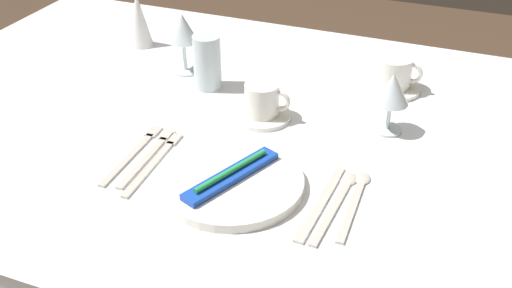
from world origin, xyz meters
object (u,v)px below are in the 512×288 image
at_px(napkin_folded, 139,20).
at_px(fork_outer, 155,161).
at_px(spoon_dessert, 356,197).
at_px(spoon_soup, 339,198).
at_px(wine_glass_centre, 183,31).
at_px(toothbrush_package, 231,175).
at_px(coffee_cup_right, 393,72).
at_px(coffee_cup_left, 263,99).
at_px(fork_inner, 149,155).
at_px(wine_glass_left, 392,92).
at_px(dinner_knife, 320,204).
at_px(fork_salad, 134,152).
at_px(drink_tumbler, 207,62).
at_px(dinner_plate, 231,183).

bearing_deg(napkin_folded, fork_outer, -56.76).
bearing_deg(spoon_dessert, spoon_soup, -149.53).
bearing_deg(napkin_folded, wine_glass_centre, -28.62).
bearing_deg(fork_outer, toothbrush_package, -6.61).
bearing_deg(coffee_cup_right, coffee_cup_left, -134.84).
relative_size(fork_inner, wine_glass_left, 1.65).
height_order(dinner_knife, napkin_folded, napkin_folded).
xyz_separation_m(fork_salad, dinner_knife, (0.38, -0.02, 0.00)).
xyz_separation_m(dinner_knife, coffee_cup_left, (-0.20, 0.25, 0.04)).
height_order(spoon_dessert, wine_glass_centre, wine_glass_centre).
height_order(coffee_cup_left, wine_glass_centre, wine_glass_centre).
bearing_deg(coffee_cup_left, drink_tumbler, 152.62).
height_order(toothbrush_package, wine_glass_centre, wine_glass_centre).
distance_m(coffee_cup_right, wine_glass_left, 0.19).
xyz_separation_m(dinner_plate, dinner_knife, (0.16, 0.01, -0.01)).
bearing_deg(dinner_plate, dinner_knife, 2.27).
height_order(fork_outer, coffee_cup_right, coffee_cup_right).
bearing_deg(wine_glass_centre, drink_tumbler, -31.94).
xyz_separation_m(toothbrush_package, wine_glass_centre, (-0.29, 0.39, 0.08)).
xyz_separation_m(toothbrush_package, fork_salad, (-0.22, 0.03, -0.02)).
bearing_deg(spoon_dessert, toothbrush_package, -166.99).
distance_m(coffee_cup_left, napkin_folded, 0.50).
xyz_separation_m(spoon_soup, coffee_cup_left, (-0.23, 0.22, 0.04)).
relative_size(fork_inner, napkin_folded, 1.49).
distance_m(toothbrush_package, dinner_knife, 0.17).
distance_m(spoon_dessert, wine_glass_centre, 0.62).
bearing_deg(fork_outer, fork_inner, 147.38).
xyz_separation_m(toothbrush_package, dinner_knife, (0.16, 0.01, -0.02)).
bearing_deg(fork_salad, toothbrush_package, -7.99).
relative_size(fork_outer, dinner_knife, 0.98).
xyz_separation_m(dinner_knife, coffee_cup_right, (0.03, 0.48, 0.04)).
distance_m(fork_salad, spoon_dessert, 0.44).
relative_size(wine_glass_centre, drink_tumbler, 1.17).
distance_m(fork_inner, spoon_dessert, 0.41).
relative_size(dinner_plate, coffee_cup_left, 2.68).
bearing_deg(fork_outer, coffee_cup_left, 60.77).
height_order(fork_salad, dinner_knife, same).
height_order(fork_inner, drink_tumbler, drink_tumbler).
relative_size(dinner_plate, napkin_folded, 1.83).
bearing_deg(toothbrush_package, dinner_knife, 2.27).
bearing_deg(wine_glass_left, napkin_folded, 164.20).
relative_size(dinner_plate, fork_inner, 1.23).
height_order(dinner_plate, coffee_cup_left, coffee_cup_left).
bearing_deg(drink_tumbler, wine_glass_left, -5.75).
bearing_deg(dinner_plate, fork_salad, 172.01).
height_order(dinner_knife, drink_tumbler, drink_tumbler).
relative_size(fork_outer, coffee_cup_right, 2.03).
height_order(coffee_cup_left, drink_tumbler, drink_tumbler).
xyz_separation_m(coffee_cup_left, drink_tumbler, (-0.17, 0.09, 0.02)).
bearing_deg(dinner_knife, dinner_plate, -177.73).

